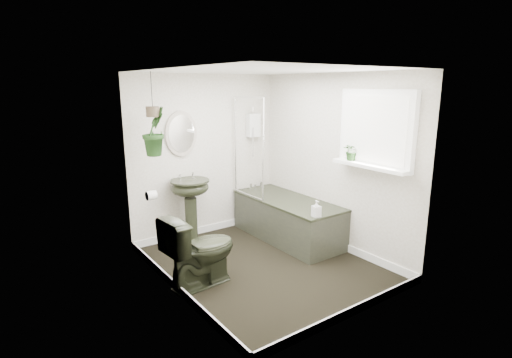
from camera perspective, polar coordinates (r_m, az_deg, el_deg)
floor at (r=5.01m, az=1.02°, el=-12.21°), size 2.30×2.80×0.02m
ceiling at (r=4.52m, az=1.15°, el=15.36°), size 2.30×2.80×0.02m
wall_back at (r=5.80m, az=-7.26°, el=3.30°), size 2.30×0.02×2.30m
wall_front at (r=3.63m, az=14.48°, el=-3.08°), size 2.30×0.02×2.30m
wall_left at (r=4.06m, az=-12.18°, el=-1.21°), size 0.02×2.80×2.30m
wall_right at (r=5.39m, az=11.04°, el=2.39°), size 0.02×2.80×2.30m
skirting at (r=4.98m, az=1.02°, el=-11.59°), size 2.30×2.80×0.10m
bathtub at (r=5.72m, az=4.51°, el=-5.69°), size 0.72×1.72×0.58m
bath_screen at (r=5.67m, az=-1.07°, el=4.50°), size 0.04×0.72×1.40m
shower_box at (r=6.10m, az=-0.38°, el=7.69°), size 0.20×0.10×0.35m
oval_mirror at (r=5.55m, az=-10.61°, el=6.38°), size 0.46×0.03×0.62m
wall_sconce at (r=5.40m, az=-14.38°, el=4.93°), size 0.04×0.04×0.22m
toilet_roll_holder at (r=4.78m, az=-14.74°, el=-2.28°), size 0.11×0.11×0.11m
window_recess at (r=4.81m, az=16.80°, el=6.81°), size 0.08×1.00×0.90m
window_sill at (r=4.82m, az=15.95°, el=1.81°), size 0.18×1.00×0.04m
window_blinds at (r=4.78m, az=16.46°, el=6.78°), size 0.01×0.86×0.76m
toilet at (r=4.43m, az=-7.96°, el=-9.98°), size 0.84×0.53×0.82m
pedestal_sink at (r=5.59m, az=-9.27°, el=-4.55°), size 0.54×0.46×0.90m
sill_plant at (r=5.00m, az=13.50°, el=3.99°), size 0.25×0.23×0.24m
hanging_plant at (r=4.94m, az=-14.37°, el=6.62°), size 0.41×0.41×0.58m
soap_bottle at (r=4.91m, az=8.63°, el=-4.23°), size 0.11×0.11×0.20m
hanging_pot at (r=4.92m, az=-14.53°, el=9.30°), size 0.16×0.16×0.12m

